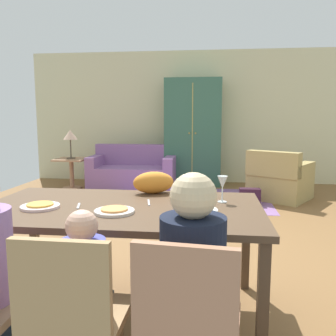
{
  "coord_description": "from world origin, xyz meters",
  "views": [
    {
      "loc": [
        0.3,
        -3.58,
        1.35
      ],
      "look_at": [
        -0.11,
        -0.1,
        0.85
      ],
      "focal_mm": 38.15,
      "sensor_mm": 36.0,
      "label": 1
    }
  ],
  "objects_px": {
    "side_table": "(72,169)",
    "armchair": "(279,180)",
    "plate_near_woman": "(198,211)",
    "table_lamp": "(70,136)",
    "couch": "(133,172)",
    "dining_chair_woman": "(189,322)",
    "dining_table": "(122,215)",
    "handbag": "(250,197)",
    "person_woman": "(193,297)",
    "dining_chair_child": "(73,314)",
    "armoire": "(193,133)",
    "wine_glass": "(222,184)",
    "plate_near_child": "(114,211)",
    "cat": "(153,182)",
    "person_child": "(87,307)",
    "plate_near_man": "(40,207)"
  },
  "relations": [
    {
      "from": "side_table",
      "to": "armchair",
      "type": "bearing_deg",
      "value": -6.78
    },
    {
      "from": "plate_near_woman",
      "to": "table_lamp",
      "type": "height_order",
      "value": "table_lamp"
    },
    {
      "from": "couch",
      "to": "table_lamp",
      "type": "height_order",
      "value": "table_lamp"
    },
    {
      "from": "dining_chair_woman",
      "to": "couch",
      "type": "bearing_deg",
      "value": 104.69
    },
    {
      "from": "dining_table",
      "to": "couch",
      "type": "height_order",
      "value": "couch"
    },
    {
      "from": "plate_near_woman",
      "to": "handbag",
      "type": "bearing_deg",
      "value": 78.3
    },
    {
      "from": "person_woman",
      "to": "side_table",
      "type": "bearing_deg",
      "value": 117.61
    },
    {
      "from": "dining_chair_child",
      "to": "handbag",
      "type": "bearing_deg",
      "value": 73.69
    },
    {
      "from": "armoire",
      "to": "side_table",
      "type": "bearing_deg",
      "value": -162.45
    },
    {
      "from": "wine_glass",
      "to": "side_table",
      "type": "relative_size",
      "value": 0.32
    },
    {
      "from": "plate_near_woman",
      "to": "handbag",
      "type": "distance_m",
      "value": 3.48
    },
    {
      "from": "plate_near_child",
      "to": "couch",
      "type": "bearing_deg",
      "value": 100.87
    },
    {
      "from": "person_woman",
      "to": "armchair",
      "type": "xyz_separation_m",
      "value": [
        1.21,
        4.41,
        -0.19
      ]
    },
    {
      "from": "dining_table",
      "to": "dining_chair_woman",
      "type": "distance_m",
      "value": 1.04
    },
    {
      "from": "dining_chair_woman",
      "to": "plate_near_child",
      "type": "bearing_deg",
      "value": 125.78
    },
    {
      "from": "armoire",
      "to": "cat",
      "type": "bearing_deg",
      "value": -91.18
    },
    {
      "from": "person_child",
      "to": "person_woman",
      "type": "bearing_deg",
      "value": 0.55
    },
    {
      "from": "couch",
      "to": "table_lamp",
      "type": "distance_m",
      "value": 1.36
    },
    {
      "from": "plate_near_woman",
      "to": "plate_near_man",
      "type": "bearing_deg",
      "value": -178.89
    },
    {
      "from": "cat",
      "to": "plate_near_man",
      "type": "bearing_deg",
      "value": -161.62
    },
    {
      "from": "side_table",
      "to": "plate_near_man",
      "type": "bearing_deg",
      "value": -70.56
    },
    {
      "from": "person_woman",
      "to": "handbag",
      "type": "height_order",
      "value": "person_woman"
    },
    {
      "from": "handbag",
      "to": "plate_near_man",
      "type": "bearing_deg",
      "value": -117.08
    },
    {
      "from": "plate_near_child",
      "to": "wine_glass",
      "type": "distance_m",
      "value": 0.77
    },
    {
      "from": "dining_table",
      "to": "person_woman",
      "type": "height_order",
      "value": "person_woman"
    },
    {
      "from": "person_child",
      "to": "dining_chair_woman",
      "type": "xyz_separation_m",
      "value": [
        0.51,
        -0.17,
        0.06
      ]
    },
    {
      "from": "dining_chair_woman",
      "to": "person_woman",
      "type": "xyz_separation_m",
      "value": [
        0.01,
        0.17,
        0.02
      ]
    },
    {
      "from": "armchair",
      "to": "plate_near_man",
      "type": "bearing_deg",
      "value": -120.41
    },
    {
      "from": "dining_chair_woman",
      "to": "table_lamp",
      "type": "xyz_separation_m",
      "value": [
        -2.53,
        5.03,
        0.52
      ]
    },
    {
      "from": "table_lamp",
      "to": "dining_chair_woman",
      "type": "bearing_deg",
      "value": -63.33
    },
    {
      "from": "dining_chair_child",
      "to": "side_table",
      "type": "height_order",
      "value": "dining_chair_child"
    },
    {
      "from": "wine_glass",
      "to": "side_table",
      "type": "bearing_deg",
      "value": 124.18
    },
    {
      "from": "armchair",
      "to": "handbag",
      "type": "xyz_separation_m",
      "value": [
        -0.52,
        -0.45,
        -0.19
      ]
    },
    {
      "from": "wine_glass",
      "to": "person_child",
      "type": "relative_size",
      "value": 0.2
    },
    {
      "from": "couch",
      "to": "plate_near_child",
      "type": "bearing_deg",
      "value": -79.13
    },
    {
      "from": "dining_chair_woman",
      "to": "armoire",
      "type": "bearing_deg",
      "value": 92.64
    },
    {
      "from": "couch",
      "to": "armoire",
      "type": "xyz_separation_m",
      "value": [
        1.12,
        0.46,
        0.75
      ]
    },
    {
      "from": "plate_near_woman",
      "to": "handbag",
      "type": "height_order",
      "value": "plate_near_woman"
    },
    {
      "from": "wine_glass",
      "to": "table_lamp",
      "type": "distance_m",
      "value": 4.8
    },
    {
      "from": "dining_table",
      "to": "plate_near_child",
      "type": "height_order",
      "value": "plate_near_child"
    },
    {
      "from": "person_woman",
      "to": "armoire",
      "type": "height_order",
      "value": "armoire"
    },
    {
      "from": "dining_chair_woman",
      "to": "handbag",
      "type": "height_order",
      "value": "dining_chair_woman"
    },
    {
      "from": "wine_glass",
      "to": "armoire",
      "type": "relative_size",
      "value": 0.09
    },
    {
      "from": "plate_near_man",
      "to": "armoire",
      "type": "distance_m",
      "value": 5.05
    },
    {
      "from": "dining_chair_woman",
      "to": "plate_near_man",
      "type": "bearing_deg",
      "value": 143.24
    },
    {
      "from": "plate_near_man",
      "to": "dining_chair_woman",
      "type": "bearing_deg",
      "value": -36.76
    },
    {
      "from": "dining_chair_child",
      "to": "couch",
      "type": "bearing_deg",
      "value": 99.44
    },
    {
      "from": "wine_glass",
      "to": "couch",
      "type": "xyz_separation_m",
      "value": [
        -1.55,
        4.22,
        -0.59
      ]
    },
    {
      "from": "dining_chair_child",
      "to": "side_table",
      "type": "relative_size",
      "value": 1.5
    },
    {
      "from": "dining_chair_child",
      "to": "armoire",
      "type": "xyz_separation_m",
      "value": [
        0.24,
        5.74,
        0.56
      ]
    }
  ]
}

